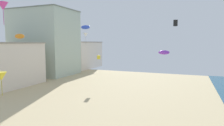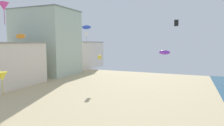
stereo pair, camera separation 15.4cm
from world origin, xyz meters
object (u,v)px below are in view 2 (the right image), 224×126
object	(u,v)px
kite_yellow_box	(100,57)
kite_black_box	(176,23)
kite_orange_parafoil	(21,36)
kite_magenta_delta_2	(4,6)
kite_blue_parafoil	(86,27)
kite_white_delta	(86,35)
kite_yellow_delta	(2,76)
kite_purple_parafoil	(165,52)

from	to	relation	value
kite_yellow_box	kite_black_box	bearing A→B (deg)	-18.11
kite_orange_parafoil	kite_magenta_delta_2	xyz separation A→B (m)	(4.07, -6.18, 3.53)
kite_blue_parafoil	kite_orange_parafoil	bearing A→B (deg)	-96.60
kite_white_delta	kite_yellow_delta	size ratio (longest dim) A/B	0.75
kite_magenta_delta_2	kite_black_box	bearing A→B (deg)	42.21
kite_yellow_delta	kite_magenta_delta_2	xyz separation A→B (m)	(-0.39, 1.14, 8.82)
kite_orange_parafoil	kite_black_box	world-z (taller)	kite_black_box
kite_white_delta	kite_black_box	distance (m)	18.04
kite_purple_parafoil	kite_orange_parafoil	bearing A→B (deg)	-172.18
kite_orange_parafoil	kite_black_box	bearing A→B (deg)	26.20
kite_black_box	kite_yellow_delta	bearing A→B (deg)	-135.45
kite_purple_parafoil	kite_yellow_delta	xyz separation A→B (m)	(-18.52, -10.48, -2.87)
kite_purple_parafoil	kite_magenta_delta_2	distance (m)	21.91
kite_purple_parafoil	kite_blue_parafoil	bearing A→B (deg)	143.98
kite_blue_parafoil	kite_black_box	xyz separation A→B (m)	(21.68, -6.61, -0.39)
kite_orange_parafoil	kite_purple_parafoil	bearing A→B (deg)	7.82
kite_yellow_box	kite_magenta_delta_2	distance (m)	25.10
kite_orange_parafoil	kite_blue_parafoil	size ratio (longest dim) A/B	0.84
kite_yellow_box	kite_orange_parafoil	bearing A→B (deg)	-109.16
kite_yellow_box	kite_purple_parafoil	size ratio (longest dim) A/B	0.63
kite_yellow_box	kite_blue_parafoil	world-z (taller)	kite_blue_parafoil
kite_orange_parafoil	kite_purple_parafoil	size ratio (longest dim) A/B	1.38
kite_orange_parafoil	kite_yellow_delta	world-z (taller)	kite_orange_parafoil
kite_white_delta	kite_orange_parafoil	bearing A→B (deg)	-116.57
kite_orange_parafoil	kite_blue_parafoil	bearing A→B (deg)	83.40
kite_purple_parafoil	kite_white_delta	distance (m)	19.37
kite_magenta_delta_2	kite_black_box	world-z (taller)	kite_magenta_delta_2
kite_blue_parafoil	kite_white_delta	size ratio (longest dim) A/B	1.10
kite_yellow_delta	kite_blue_parafoil	bearing A→B (deg)	95.21
kite_yellow_delta	kite_purple_parafoil	bearing A→B (deg)	29.51
kite_yellow_box	kite_yellow_delta	size ratio (longest dim) A/B	0.32
kite_black_box	kite_blue_parafoil	bearing A→B (deg)	163.04
kite_black_box	kite_purple_parafoil	bearing A→B (deg)	-95.46
kite_purple_parafoil	kite_yellow_delta	bearing A→B (deg)	-150.49
kite_purple_parafoil	kite_magenta_delta_2	xyz separation A→B (m)	(-18.91, -9.34, 5.95)
kite_yellow_delta	kite_yellow_box	bearing A→B (deg)	86.25
kite_white_delta	kite_magenta_delta_2	bearing A→B (deg)	-95.67
kite_yellow_box	kite_orange_parafoil	distance (m)	19.08
kite_black_box	kite_orange_parafoil	bearing A→B (deg)	-153.80
kite_orange_parafoil	kite_black_box	xyz separation A→B (m)	(23.80, 11.71, 2.36)
kite_yellow_box	kite_purple_parafoil	bearing A→B (deg)	-40.33
kite_blue_parafoil	kite_purple_parafoil	size ratio (longest dim) A/B	1.65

